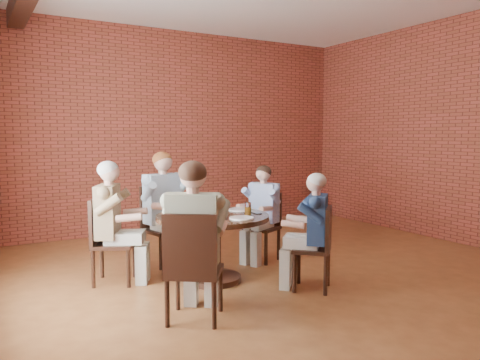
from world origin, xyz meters
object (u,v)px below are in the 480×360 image
diner_c (114,223)px  smartphone (256,213)px  diner_b (165,208)px  diner_e (312,232)px  diner_a (262,214)px  chair_c (106,237)px  diner_d (194,241)px  chair_e (319,245)px  chair_d (192,264)px  chair_b (161,221)px  chair_a (265,223)px  dining_table (213,234)px

diner_c → smartphone: diner_c is taller
diner_b → diner_e: size_ratio=1.15×
diner_a → diner_c: 1.90m
diner_b → diner_e: diner_b is taller
chair_c → diner_d: diner_d is taller
diner_d → chair_e: (1.45, 0.07, -0.22)m
chair_d → diner_d: diner_d is taller
diner_d → chair_b: bearing=-66.8°
diner_e → smartphone: 0.70m
chair_b → chair_e: (1.05, -1.86, -0.04)m
chair_b → diner_e: 2.07m
chair_a → diner_a: (-0.06, -0.03, 0.13)m
diner_d → chair_c: bearing=-38.6°
diner_c → chair_d: (0.28, -1.47, -0.15)m
chair_c → diner_e: 2.25m
chair_e → diner_c: bearing=-81.6°
chair_c → diner_c: 0.18m
diner_c → diner_d: diner_d is taller
diner_a → diner_d: (-1.56, -1.34, 0.08)m
diner_b → diner_c: size_ratio=1.05×
diner_a → chair_e: size_ratio=1.40×
diner_a → chair_d: size_ratio=1.26×
chair_c → diner_e: diner_e is taller
dining_table → chair_b: 1.06m
dining_table → diner_d: 1.10m
diner_d → smartphone: 1.32m
diner_d → smartphone: size_ratio=10.21×
dining_table → chair_e: size_ratio=1.41×
chair_b → diner_b: diner_b is taller
chair_a → diner_c: bearing=-116.2°
diner_a → smartphone: diner_a is taller
chair_d → smartphone: chair_d is taller
diner_d → chair_e: size_ratio=1.59×
chair_c → chair_e: size_ratio=1.07×
diner_e → smartphone: size_ratio=8.96×
dining_table → diner_b: size_ratio=0.88×
chair_c → diner_e: (1.82, -1.31, 0.11)m
diner_a → diner_d: bearing=-75.0°
dining_table → smartphone: bearing=-18.6°
dining_table → chair_e: chair_e is taller
chair_b → chair_c: size_ratio=1.04×
chair_d → diner_d: 0.20m
diner_c → diner_a: bearing=-64.2°
chair_a → diner_e: size_ratio=0.72×
diner_d → diner_e: bearing=-140.0°
diner_a → diner_b: bearing=-139.2°
diner_d → chair_e: 1.47m
diner_b → chair_e: 2.05m
diner_b → diner_d: bearing=-115.1°
diner_a → diner_c: size_ratio=0.92×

